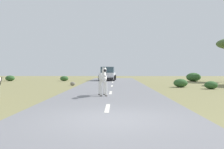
% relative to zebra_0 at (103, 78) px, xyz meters
% --- Properties ---
extents(ground_plane, '(90.00, 90.00, 0.00)m').
position_rel_zebra_0_xyz_m(ground_plane, '(0.55, -6.25, -1.01)').
color(ground_plane, olive).
extents(road, '(6.00, 64.00, 0.05)m').
position_rel_zebra_0_xyz_m(road, '(0.39, -6.25, -0.98)').
color(road, slate).
rests_on(road, ground_plane).
extents(lane_markings, '(0.16, 56.00, 0.01)m').
position_rel_zebra_0_xyz_m(lane_markings, '(0.39, -7.25, -0.96)').
color(lane_markings, silver).
rests_on(lane_markings, road).
extents(zebra_0, '(0.63, 1.69, 1.61)m').
position_rel_zebra_0_xyz_m(zebra_0, '(0.00, 0.00, 0.00)').
color(zebra_0, silver).
rests_on(zebra_0, road).
extents(car_0, '(2.19, 4.42, 1.74)m').
position_rel_zebra_0_xyz_m(car_0, '(-0.31, 18.21, -0.16)').
color(car_0, silver).
rests_on(car_0, road).
extents(bush_0, '(0.99, 0.89, 0.60)m').
position_rel_zebra_0_xyz_m(bush_0, '(7.96, 5.24, -0.71)').
color(bush_0, '#2D5628').
rests_on(bush_0, ground_plane).
extents(bush_1, '(1.15, 1.04, 0.69)m').
position_rel_zebra_0_xyz_m(bush_1, '(-12.59, 17.23, -0.66)').
color(bush_1, '#2D5628').
rests_on(bush_1, ground_plane).
extents(bush_2, '(1.74, 1.57, 1.05)m').
position_rel_zebra_0_xyz_m(bush_2, '(10.23, 16.58, -0.49)').
color(bush_2, '#2D5628').
rests_on(bush_2, ground_plane).
extents(bush_3, '(1.04, 0.93, 0.62)m').
position_rel_zebra_0_xyz_m(bush_3, '(-5.76, 17.35, -0.70)').
color(bush_3, '#2D5628').
rests_on(bush_3, ground_plane).
extents(bush_4, '(1.16, 1.04, 0.69)m').
position_rel_zebra_0_xyz_m(bush_4, '(6.11, 6.98, -0.66)').
color(bush_4, '#2D5628').
rests_on(bush_4, ground_plane).
extents(rock_0, '(0.44, 0.36, 0.35)m').
position_rel_zebra_0_xyz_m(rock_0, '(-3.22, 8.85, -0.83)').
color(rock_0, gray).
rests_on(rock_0, ground_plane).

